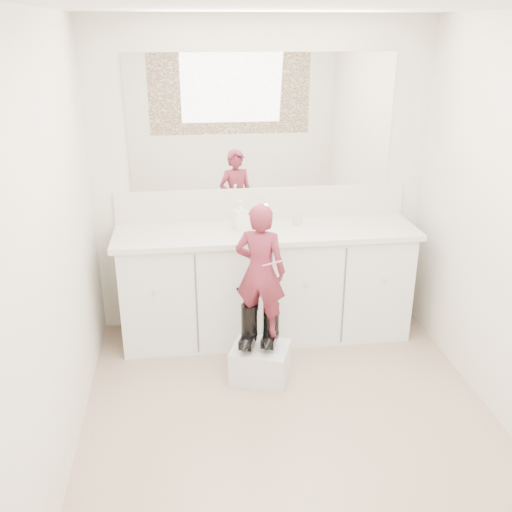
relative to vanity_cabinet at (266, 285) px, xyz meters
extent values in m
plane|color=#836A55|center=(0.00, -1.23, -0.42)|extent=(3.00, 3.00, 0.00)
plane|color=white|center=(0.00, -1.23, 1.97)|extent=(3.00, 3.00, 0.00)
plane|color=beige|center=(0.00, 0.27, 0.77)|extent=(2.60, 0.00, 2.60)
plane|color=beige|center=(0.00, -2.73, 0.77)|extent=(2.60, 0.00, 2.60)
plane|color=beige|center=(-1.30, -1.23, 0.78)|extent=(0.00, 3.00, 3.00)
cube|color=silver|center=(0.00, 0.00, 0.00)|extent=(2.20, 0.55, 0.85)
cube|color=beige|center=(0.00, -0.01, 0.45)|extent=(2.28, 0.58, 0.04)
cube|color=beige|center=(0.00, 0.26, 0.59)|extent=(2.28, 0.03, 0.25)
cube|color=white|center=(0.00, 0.26, 1.22)|extent=(2.00, 0.02, 1.00)
cube|color=#472819|center=(0.00, -2.71, 1.22)|extent=(2.00, 0.01, 1.20)
cylinder|color=silver|center=(0.00, 0.15, 0.52)|extent=(0.08, 0.08, 0.10)
imported|color=beige|center=(0.25, 0.08, 0.51)|extent=(0.09, 0.09, 0.08)
imported|color=white|center=(-0.19, 0.03, 0.57)|extent=(0.12, 0.12, 0.22)
cube|color=silver|center=(-0.13, -0.62, -0.30)|extent=(0.47, 0.43, 0.24)
imported|color=#A73349|center=(-0.13, -0.60, 0.38)|extent=(0.39, 0.32, 0.93)
cylinder|color=pink|center=(-0.06, -0.68, 0.47)|extent=(0.13, 0.06, 0.06)
camera|label=1|loc=(-0.59, -4.02, 1.88)|focal=40.00mm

